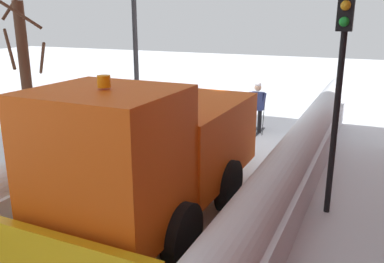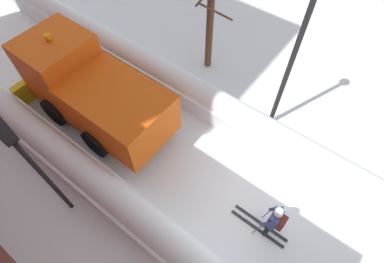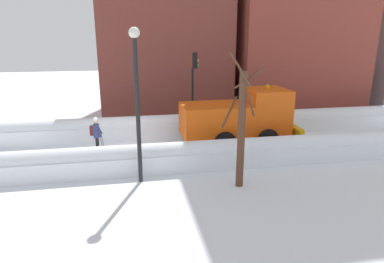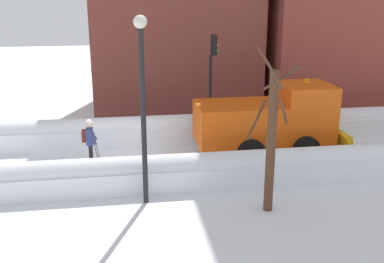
% 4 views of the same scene
% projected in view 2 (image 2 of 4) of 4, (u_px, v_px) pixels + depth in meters
% --- Properties ---
extents(ground_plane, '(80.00, 80.00, 0.00)m').
position_uv_depth(ground_plane, '(46.00, 69.00, 12.98)').
color(ground_plane, white).
extents(snowbank_right, '(1.10, 36.00, 1.21)m').
position_uv_depth(snowbank_right, '(85.00, 30.00, 13.60)').
color(snowbank_right, white).
rests_on(snowbank_right, ground).
extents(plow_truck, '(3.20, 5.98, 3.12)m').
position_uv_depth(plow_truck, '(91.00, 90.00, 10.33)').
color(plow_truck, '#DB510F').
rests_on(plow_truck, ground).
extents(skier, '(0.62, 1.80, 1.81)m').
position_uv_depth(skier, '(274.00, 220.00, 8.25)').
color(skier, black).
rests_on(skier, ground).
extents(traffic_light_pole, '(0.28, 0.42, 4.59)m').
position_uv_depth(traffic_light_pole, '(23.00, 153.00, 6.90)').
color(traffic_light_pole, black).
rests_on(traffic_light_pole, ground).
extents(street_lamp, '(0.40, 0.40, 5.83)m').
position_uv_depth(street_lamp, '(298.00, 45.00, 8.38)').
color(street_lamp, black).
rests_on(street_lamp, ground).
extents(bare_tree_near, '(1.37, 1.57, 5.02)m').
position_uv_depth(bare_tree_near, '(210.00, 18.00, 11.24)').
color(bare_tree_near, '#513221').
rests_on(bare_tree_near, ground).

